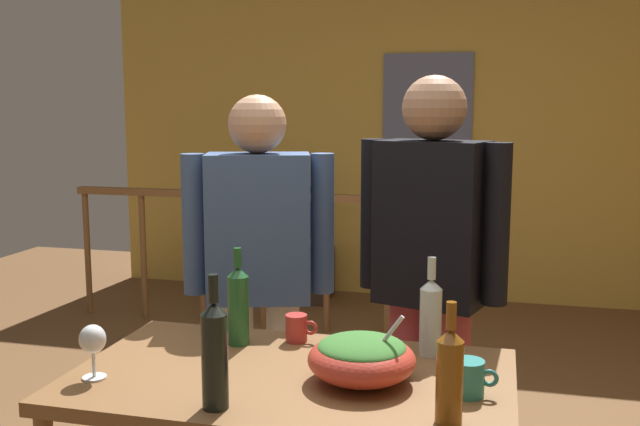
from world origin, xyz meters
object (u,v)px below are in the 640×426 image
object	(u,v)px
stair_railing	(286,243)
salad_bowl	(362,357)
wine_bottle_amber	(450,374)
person_standing_right	(431,265)
serving_table	(291,402)
wine_bottle_green	(238,304)
tv_console	(275,272)
wine_bottle_dark	(215,353)
wine_bottle_clear	(431,315)
mug_teal	(468,378)
flat_screen_tv	(273,212)
mug_red	(297,328)
framed_picture	(427,102)
wine_glass	(93,342)
person_standing_left	(259,266)

from	to	relation	value
stair_railing	salad_bowl	bearing A→B (deg)	-69.01
stair_railing	wine_bottle_amber	size ratio (longest dim) A/B	7.86
person_standing_right	serving_table	bearing A→B (deg)	80.85
wine_bottle_green	wine_bottle_amber	bearing A→B (deg)	-31.18
tv_console	wine_bottle_dark	world-z (taller)	wine_bottle_dark
wine_bottle_green	wine_bottle_clear	bearing A→B (deg)	4.73
stair_railing	wine_bottle_dark	xyz separation A→B (m)	(0.74, -3.03, 0.32)
wine_bottle_clear	mug_teal	size ratio (longest dim) A/B	2.46
flat_screen_tv	wine_bottle_amber	size ratio (longest dim) A/B	2.31
mug_red	mug_teal	distance (m)	0.64
framed_picture	stair_railing	world-z (taller)	framed_picture
framed_picture	wine_bottle_amber	xyz separation A→B (m)	(0.48, -4.04, -0.66)
tv_console	salad_bowl	size ratio (longest dim) A/B	2.99
wine_glass	wine_bottle_dark	size ratio (longest dim) A/B	0.45
serving_table	tv_console	bearing A→B (deg)	108.54
mug_teal	salad_bowl	bearing A→B (deg)	175.10
wine_bottle_dark	mug_red	distance (m)	0.56
person_standing_right	mug_red	bearing A→B (deg)	62.40
wine_bottle_green	framed_picture	bearing A→B (deg)	86.55
tv_console	flat_screen_tv	distance (m)	0.50
salad_bowl	person_standing_right	size ratio (longest dim) A/B	0.18
tv_console	serving_table	size ratio (longest dim) A/B	0.72
flat_screen_tv	salad_bowl	bearing A→B (deg)	-68.38
flat_screen_tv	wine_bottle_dark	distance (m)	3.93
salad_bowl	mug_red	distance (m)	0.39
framed_picture	serving_table	bearing A→B (deg)	-89.73
flat_screen_tv	wine_bottle_clear	distance (m)	3.60
salad_bowl	mug_teal	bearing A→B (deg)	-4.90
wine_bottle_clear	mug_red	bearing A→B (deg)	177.17
salad_bowl	person_standing_left	world-z (taller)	person_standing_left
framed_picture	person_standing_right	distance (m)	3.22
wine_bottle_amber	mug_teal	distance (m)	0.20
mug_teal	serving_table	bearing A→B (deg)	175.95
framed_picture	mug_teal	distance (m)	3.96
wine_glass	wine_bottle_clear	world-z (taller)	wine_bottle_clear
serving_table	mug_red	xyz separation A→B (m)	(-0.06, 0.28, 0.13)
tv_console	person_standing_right	world-z (taller)	person_standing_right
wine_bottle_clear	person_standing_left	distance (m)	0.81
stair_railing	wine_glass	distance (m)	2.96
wine_bottle_dark	serving_table	bearing A→B (deg)	66.54
wine_bottle_green	mug_red	world-z (taller)	wine_bottle_green
framed_picture	tv_console	size ratio (longest dim) A/B	0.83
wine_bottle_clear	mug_teal	world-z (taller)	wine_bottle_clear
tv_console	salad_bowl	distance (m)	3.86
wine_bottle_amber	stair_railing	bearing A→B (deg)	113.87
serving_table	salad_bowl	distance (m)	0.26
stair_railing	mug_teal	size ratio (longest dim) A/B	18.97
framed_picture	wine_bottle_dark	distance (m)	4.15
flat_screen_tv	wine_bottle_dark	world-z (taller)	wine_bottle_dark
stair_railing	salad_bowl	world-z (taller)	stair_railing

